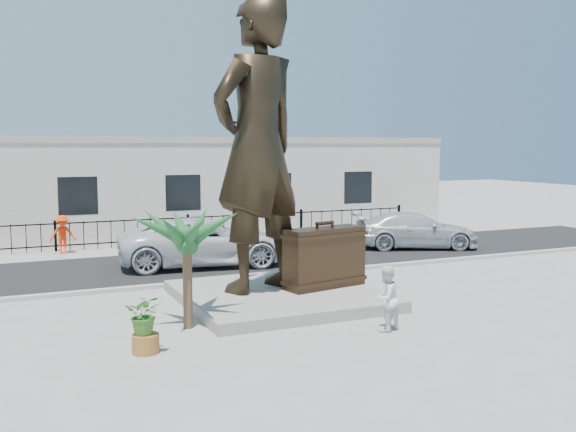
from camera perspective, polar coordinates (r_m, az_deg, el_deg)
name	(u,v)px	position (r m, az deg, el deg)	size (l,w,h in m)	color
ground	(319,312)	(16.82, 2.81, -8.50)	(100.00, 100.00, 0.00)	#9E9991
street	(222,261)	(24.06, -5.85, -4.02)	(40.00, 7.00, 0.01)	black
curb	(256,277)	(20.81, -2.82, -5.46)	(40.00, 0.25, 0.12)	#A5A399
far_sidewalk	(193,246)	(27.83, -8.43, -2.64)	(40.00, 2.50, 0.02)	#9E9991
plinth	(279,296)	(17.89, -0.82, -7.09)	(5.20, 5.20, 0.30)	gray
fence	(188,230)	(28.51, -8.88, -1.24)	(22.00, 0.10, 1.20)	black
building	(165,188)	(32.42, -10.88, 2.46)	(28.00, 7.00, 4.40)	silver
statue	(257,146)	(17.53, -2.76, 6.26)	(2.91, 1.91, 7.97)	black
suitcase	(325,257)	(18.15, 3.27, -3.70)	(2.40, 0.76, 1.69)	#322215
tourist	(386,298)	(15.11, 8.69, -7.26)	(0.75, 0.58, 1.53)	white
car_white	(205,242)	(23.19, -7.38, -2.27)	(2.83, 6.14, 1.71)	silver
car_silver	(415,230)	(27.45, 11.25, -1.25)	(2.09, 5.15, 1.49)	#B7BABC
worker	(63,235)	(26.91, -19.39, -1.57)	(0.99, 0.57, 1.53)	#FE380D
palm_tree	(188,328)	(15.54, -8.85, -9.80)	(1.80, 1.80, 3.20)	#1B4C23
planter	(146,344)	(13.86, -12.54, -11.01)	(0.56, 0.56, 0.40)	#9A5F28
shrub	(145,314)	(13.69, -12.60, -8.52)	(0.76, 0.66, 0.84)	#366E24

